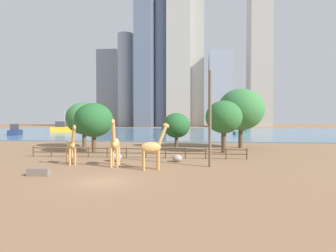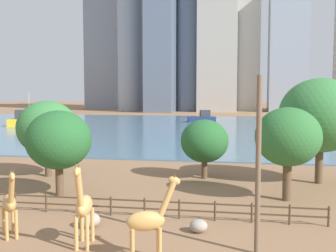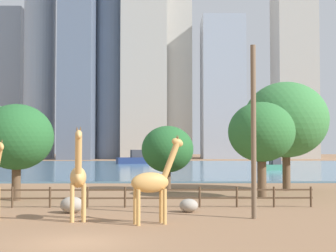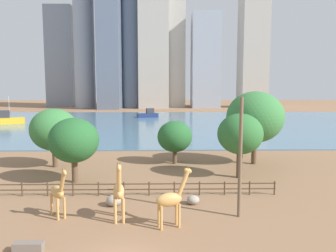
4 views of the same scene
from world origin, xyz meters
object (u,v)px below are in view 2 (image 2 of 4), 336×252
tree_left_large (205,141)px  boat_ferry (202,118)px  boat_sailboat (26,121)px  giraffe_young (84,206)px  tree_right_small (321,115)px  boulder_near_fence (199,226)px  boulder_by_pole (90,220)px  tree_center_broad (288,137)px  boat_barge (322,134)px  giraffe_tall (149,220)px  giraffe_companion (10,204)px  utility_pole (258,166)px  tree_left_small (59,140)px  tree_right_tall (47,128)px

tree_left_large → boat_ferry: size_ratio=0.76×
boat_ferry → boat_sailboat: size_ratio=0.82×
giraffe_young → tree_right_small: size_ratio=0.50×
boat_sailboat → boulder_near_fence: bearing=-74.1°
boulder_by_pole → tree_center_broad: bearing=34.3°
boulder_by_pole → boat_barge: bearing=65.8°
boat_sailboat → giraffe_tall: bearing=-77.2°
boulder_by_pole → tree_right_small: bearing=43.4°
boat_ferry → giraffe_young: bearing=74.5°
giraffe_companion → tree_center_broad: 20.30m
boat_sailboat → giraffe_companion: bearing=-81.9°
utility_pole → tree_left_small: utility_pole is taller
boulder_by_pole → tree_right_tall: size_ratio=0.18×
tree_left_small → boat_sailboat: boat_sailboat is taller
boat_ferry → giraffe_companion: bearing=71.4°
tree_left_small → boat_sailboat: bearing=120.5°
tree_center_broad → boat_sailboat: boat_sailboat is taller
giraffe_young → boulder_by_pole: 3.67m
utility_pole → boulder_by_pole: (-10.09, 2.54, -4.18)m
tree_right_small → boat_ferry: size_ratio=1.28×
tree_right_small → boat_ferry: 71.83m
tree_right_tall → boat_barge: tree_right_tall is taller
giraffe_tall → tree_right_tall: (-14.28, 18.57, 2.73)m
giraffe_companion → tree_left_large: bearing=114.0°
giraffe_tall → boulder_near_fence: size_ratio=4.08×
tree_left_large → tree_right_tall: bearing=-174.1°
giraffe_companion → tree_right_small: 27.33m
tree_center_broad → boat_ferry: size_ratio=0.96×
giraffe_tall → boat_sailboat: (-43.94, 69.24, -0.58)m
giraffe_young → boat_barge: 59.00m
tree_right_tall → tree_left_small: bearing=-58.2°
boulder_by_pole → utility_pole: bearing=-14.1°
giraffe_companion → giraffe_young: giraffe_young is taller
boulder_by_pole → tree_right_tall: bearing=124.0°
tree_right_small → boat_barge: (6.83, 36.06, -5.36)m
giraffe_tall → boat_barge: size_ratio=0.93×
tree_left_small → boulder_by_pole: bearing=-54.0°
giraffe_companion → boulder_near_fence: giraffe_companion is taller
giraffe_young → boat_ferry: giraffe_young is taller
giraffe_tall → boat_ferry: 89.62m
giraffe_tall → tree_left_large: tree_left_large is taller
giraffe_companion → boulder_by_pole: 4.86m
tree_left_large → boat_ferry: (-6.39, 69.29, -2.37)m
tree_left_large → tree_right_tall: 15.47m
giraffe_companion → boat_ferry: 87.57m
tree_left_small → tree_right_small: size_ratio=0.72×
giraffe_tall → utility_pole: 6.23m
utility_pole → boat_ferry: 88.33m
tree_right_tall → tree_center_broad: bearing=-13.8°
boulder_by_pole → boat_sailboat: bearing=121.2°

